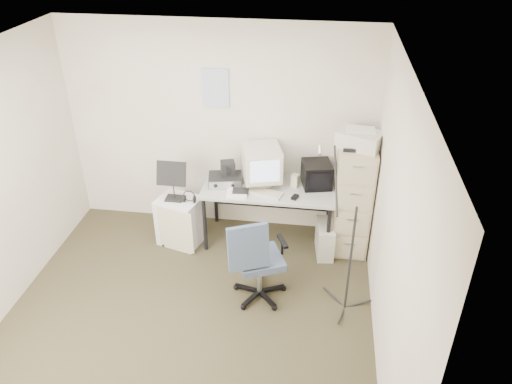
# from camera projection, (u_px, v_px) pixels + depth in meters

# --- Properties ---
(floor) EXTENTS (3.60, 3.60, 0.01)m
(floor) POSITION_uv_depth(u_px,v_px,m) (187.00, 320.00, 4.89)
(floor) COLOR #3D3824
(floor) RESTS_ON ground
(ceiling) EXTENTS (3.60, 3.60, 0.01)m
(ceiling) POSITION_uv_depth(u_px,v_px,m) (163.00, 69.00, 3.61)
(ceiling) COLOR white
(ceiling) RESTS_ON ground
(wall_back) EXTENTS (3.60, 0.02, 2.50)m
(wall_back) POSITION_uv_depth(u_px,v_px,m) (219.00, 129.00, 5.78)
(wall_back) COLOR silver
(wall_back) RESTS_ON ground
(wall_right) EXTENTS (0.02, 3.60, 2.50)m
(wall_right) POSITION_uv_depth(u_px,v_px,m) (392.00, 230.00, 4.04)
(wall_right) COLOR silver
(wall_right) RESTS_ON ground
(wall_calendar) EXTENTS (0.30, 0.02, 0.44)m
(wall_calendar) POSITION_uv_depth(u_px,v_px,m) (216.00, 88.00, 5.52)
(wall_calendar) COLOR white
(wall_calendar) RESTS_ON wall_back
(filing_cabinet) EXTENTS (0.40, 0.60, 1.30)m
(filing_cabinet) POSITION_uv_depth(u_px,v_px,m) (353.00, 198.00, 5.63)
(filing_cabinet) COLOR #C6B687
(filing_cabinet) RESTS_ON floor
(printer) EXTENTS (0.53, 0.46, 0.17)m
(printer) POSITION_uv_depth(u_px,v_px,m) (360.00, 139.00, 5.22)
(printer) COLOR beige
(printer) RESTS_ON filing_cabinet
(desk) EXTENTS (1.50, 0.70, 0.73)m
(desk) POSITION_uv_depth(u_px,v_px,m) (269.00, 214.00, 5.86)
(desk) COLOR #A0A09E
(desk) RESTS_ON floor
(crt_monitor) EXTENTS (0.52, 0.53, 0.46)m
(crt_monitor) POSITION_uv_depth(u_px,v_px,m) (262.00, 166.00, 5.62)
(crt_monitor) COLOR beige
(crt_monitor) RESTS_ON desk
(crt_tv) EXTENTS (0.38, 0.39, 0.28)m
(crt_tv) POSITION_uv_depth(u_px,v_px,m) (317.00, 174.00, 5.64)
(crt_tv) COLOR black
(crt_tv) RESTS_ON desk
(desk_speaker) EXTENTS (0.10, 0.10, 0.15)m
(desk_speaker) POSITION_uv_depth(u_px,v_px,m) (295.00, 181.00, 5.65)
(desk_speaker) COLOR beige
(desk_speaker) RESTS_ON desk
(keyboard) EXTENTS (0.48, 0.29, 0.03)m
(keyboard) POSITION_uv_depth(u_px,v_px,m) (262.00, 192.00, 5.54)
(keyboard) COLOR beige
(keyboard) RESTS_ON desk
(mouse) EXTENTS (0.09, 0.11, 0.03)m
(mouse) POSITION_uv_depth(u_px,v_px,m) (295.00, 197.00, 5.45)
(mouse) COLOR black
(mouse) RESTS_ON desk
(radio_receiver) EXTENTS (0.42, 0.33, 0.11)m
(radio_receiver) POSITION_uv_depth(u_px,v_px,m) (225.00, 180.00, 5.71)
(radio_receiver) COLOR black
(radio_receiver) RESTS_ON desk
(radio_speaker) EXTENTS (0.19, 0.19, 0.16)m
(radio_speaker) POSITION_uv_depth(u_px,v_px,m) (228.00, 168.00, 5.68)
(radio_speaker) COLOR black
(radio_speaker) RESTS_ON radio_receiver
(papers) EXTENTS (0.25, 0.32, 0.02)m
(papers) POSITION_uv_depth(u_px,v_px,m) (237.00, 191.00, 5.57)
(papers) COLOR white
(papers) RESTS_ON desk
(pc_tower) EXTENTS (0.23, 0.43, 0.39)m
(pc_tower) POSITION_uv_depth(u_px,v_px,m) (325.00, 239.00, 5.72)
(pc_tower) COLOR beige
(pc_tower) RESTS_ON floor
(office_chair) EXTENTS (0.74, 0.74, 0.98)m
(office_chair) POSITION_uv_depth(u_px,v_px,m) (260.00, 258.00, 4.95)
(office_chair) COLOR slate
(office_chair) RESTS_ON floor
(side_cart) EXTENTS (0.56, 0.49, 0.59)m
(side_cart) POSITION_uv_depth(u_px,v_px,m) (180.00, 221.00, 5.87)
(side_cart) COLOR white
(side_cart) RESTS_ON floor
(music_stand) EXTENTS (0.35, 0.20, 0.49)m
(music_stand) POSITION_uv_depth(u_px,v_px,m) (173.00, 180.00, 5.60)
(music_stand) COLOR black
(music_stand) RESTS_ON side_cart
(headphones) EXTENTS (0.17, 0.17, 0.03)m
(headphones) POSITION_uv_depth(u_px,v_px,m) (189.00, 198.00, 5.65)
(headphones) COLOR black
(headphones) RESTS_ON side_cart
(mic_stand) EXTENTS (0.03, 0.03, 1.57)m
(mic_stand) POSITION_uv_depth(u_px,v_px,m) (352.00, 244.00, 4.65)
(mic_stand) COLOR black
(mic_stand) RESTS_ON floor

